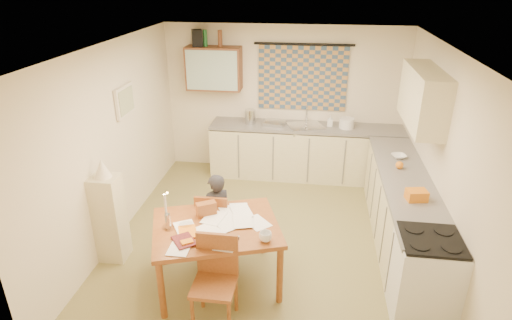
# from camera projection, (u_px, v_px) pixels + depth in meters

# --- Properties ---
(floor) EXTENTS (4.00, 4.50, 0.02)m
(floor) POSITION_uv_depth(u_px,v_px,m) (268.00, 238.00, 5.72)
(floor) COLOR olive
(floor) RESTS_ON ground
(ceiling) EXTENTS (4.00, 4.50, 0.02)m
(ceiling) POSITION_uv_depth(u_px,v_px,m) (271.00, 46.00, 4.70)
(ceiling) COLOR white
(ceiling) RESTS_ON floor
(wall_back) EXTENTS (4.00, 0.02, 2.50)m
(wall_back) POSITION_uv_depth(u_px,v_px,m) (284.00, 100.00, 7.25)
(wall_back) COLOR beige
(wall_back) RESTS_ON floor
(wall_front) EXTENTS (4.00, 0.02, 2.50)m
(wall_front) POSITION_uv_depth(u_px,v_px,m) (236.00, 270.00, 3.16)
(wall_front) COLOR beige
(wall_front) RESTS_ON floor
(wall_left) EXTENTS (0.02, 4.50, 2.50)m
(wall_left) POSITION_uv_depth(u_px,v_px,m) (113.00, 143.00, 5.46)
(wall_left) COLOR beige
(wall_left) RESTS_ON floor
(wall_right) EXTENTS (0.02, 4.50, 2.50)m
(wall_right) POSITION_uv_depth(u_px,v_px,m) (441.00, 161.00, 4.96)
(wall_right) COLOR beige
(wall_right) RESTS_ON floor
(window_blind) EXTENTS (1.45, 0.03, 1.05)m
(window_blind) POSITION_uv_depth(u_px,v_px,m) (302.00, 78.00, 7.02)
(window_blind) COLOR #324B6A
(window_blind) RESTS_ON wall_back
(curtain_rod) EXTENTS (1.60, 0.04, 0.04)m
(curtain_rod) POSITION_uv_depth(u_px,v_px,m) (304.00, 44.00, 6.77)
(curtain_rod) COLOR black
(curtain_rod) RESTS_ON wall_back
(wall_cabinet) EXTENTS (0.90, 0.34, 0.70)m
(wall_cabinet) POSITION_uv_depth(u_px,v_px,m) (214.00, 68.00, 7.01)
(wall_cabinet) COLOR #582F1A
(wall_cabinet) RESTS_ON wall_back
(wall_cabinet_glass) EXTENTS (0.84, 0.02, 0.64)m
(wall_cabinet_glass) POSITION_uv_depth(u_px,v_px,m) (212.00, 71.00, 6.86)
(wall_cabinet_glass) COLOR #99B2A5
(wall_cabinet_glass) RESTS_ON wall_back
(upper_cabinet_right) EXTENTS (0.34, 1.30, 0.70)m
(upper_cabinet_right) POSITION_uv_depth(u_px,v_px,m) (423.00, 97.00, 5.23)
(upper_cabinet_right) COLOR beige
(upper_cabinet_right) RESTS_ON wall_right
(framed_print) EXTENTS (0.04, 0.50, 0.40)m
(framed_print) POSITION_uv_depth(u_px,v_px,m) (125.00, 101.00, 5.64)
(framed_print) COLOR beige
(framed_print) RESTS_ON wall_left
(print_canvas) EXTENTS (0.01, 0.42, 0.32)m
(print_canvas) POSITION_uv_depth(u_px,v_px,m) (126.00, 101.00, 5.63)
(print_canvas) COLOR beige
(print_canvas) RESTS_ON wall_left
(counter_back) EXTENTS (3.30, 0.62, 0.92)m
(counter_back) POSITION_uv_depth(u_px,v_px,m) (309.00, 152.00, 7.24)
(counter_back) COLOR beige
(counter_back) RESTS_ON floor
(counter_right) EXTENTS (0.62, 2.95, 0.92)m
(counter_right) POSITION_uv_depth(u_px,v_px,m) (402.00, 213.00, 5.43)
(counter_right) COLOR beige
(counter_right) RESTS_ON floor
(stove) EXTENTS (0.60, 0.60, 0.93)m
(stove) POSITION_uv_depth(u_px,v_px,m) (424.00, 278.00, 4.27)
(stove) COLOR white
(stove) RESTS_ON floor
(sink) EXTENTS (0.67, 0.62, 0.10)m
(sink) POSITION_uv_depth(u_px,v_px,m) (305.00, 128.00, 7.07)
(sink) COLOR silver
(sink) RESTS_ON counter_back
(tap) EXTENTS (0.04, 0.04, 0.28)m
(tap) POSITION_uv_depth(u_px,v_px,m) (307.00, 115.00, 7.16)
(tap) COLOR silver
(tap) RESTS_ON counter_back
(dish_rack) EXTENTS (0.39, 0.34, 0.06)m
(dish_rack) POSITION_uv_depth(u_px,v_px,m) (275.00, 123.00, 7.11)
(dish_rack) COLOR silver
(dish_rack) RESTS_ON counter_back
(kettle) EXTENTS (0.19, 0.19, 0.24)m
(kettle) POSITION_uv_depth(u_px,v_px,m) (250.00, 117.00, 7.13)
(kettle) COLOR silver
(kettle) RESTS_ON counter_back
(mixing_bowl) EXTENTS (0.29, 0.29, 0.16)m
(mixing_bowl) POSITION_uv_depth(u_px,v_px,m) (347.00, 123.00, 6.94)
(mixing_bowl) COLOR white
(mixing_bowl) RESTS_ON counter_back
(soap_bottle) EXTENTS (0.09, 0.09, 0.18)m
(soap_bottle) POSITION_uv_depth(u_px,v_px,m) (330.00, 121.00, 7.02)
(soap_bottle) COLOR white
(soap_bottle) RESTS_ON counter_back
(bowl) EXTENTS (0.30, 0.30, 0.05)m
(bowl) POSITION_uv_depth(u_px,v_px,m) (399.00, 156.00, 5.85)
(bowl) COLOR white
(bowl) RESTS_ON counter_right
(orange_bag) EXTENTS (0.25, 0.20, 0.12)m
(orange_bag) POSITION_uv_depth(u_px,v_px,m) (417.00, 195.00, 4.77)
(orange_bag) COLOR orange
(orange_bag) RESTS_ON counter_right
(fruit_orange) EXTENTS (0.10, 0.10, 0.10)m
(fruit_orange) POSITION_uv_depth(u_px,v_px,m) (400.00, 165.00, 5.53)
(fruit_orange) COLOR orange
(fruit_orange) RESTS_ON counter_right
(speaker) EXTENTS (0.22, 0.24, 0.26)m
(speaker) POSITION_uv_depth(u_px,v_px,m) (197.00, 38.00, 6.85)
(speaker) COLOR black
(speaker) RESTS_ON wall_cabinet
(bottle_green) EXTENTS (0.07, 0.07, 0.26)m
(bottle_green) POSITION_uv_depth(u_px,v_px,m) (205.00, 38.00, 6.83)
(bottle_green) COLOR #195926
(bottle_green) RESTS_ON wall_cabinet
(bottle_brown) EXTENTS (0.08, 0.08, 0.26)m
(bottle_brown) POSITION_uv_depth(u_px,v_px,m) (220.00, 38.00, 6.80)
(bottle_brown) COLOR #582F1A
(bottle_brown) RESTS_ON wall_cabinet
(dining_table) EXTENTS (1.60, 1.40, 0.75)m
(dining_table) POSITION_uv_depth(u_px,v_px,m) (217.00, 254.00, 4.77)
(dining_table) COLOR brown
(dining_table) RESTS_ON floor
(chair_far) EXTENTS (0.40, 0.40, 0.87)m
(chair_far) POSITION_uv_depth(u_px,v_px,m) (215.00, 234.00, 5.33)
(chair_far) COLOR brown
(chair_far) RESTS_ON floor
(chair_near) EXTENTS (0.42, 0.42, 0.93)m
(chair_near) POSITION_uv_depth(u_px,v_px,m) (215.00, 298.00, 4.26)
(chair_near) COLOR brown
(chair_near) RESTS_ON floor
(person) EXTENTS (0.65, 0.65, 1.10)m
(person) POSITION_uv_depth(u_px,v_px,m) (216.00, 215.00, 5.19)
(person) COLOR black
(person) RESTS_ON floor
(shelf_stand) EXTENTS (0.32, 0.30, 1.11)m
(shelf_stand) POSITION_uv_depth(u_px,v_px,m) (110.00, 218.00, 5.12)
(shelf_stand) COLOR beige
(shelf_stand) RESTS_ON floor
(lampshade) EXTENTS (0.20, 0.20, 0.22)m
(lampshade) POSITION_uv_depth(u_px,v_px,m) (102.00, 168.00, 4.85)
(lampshade) COLOR beige
(lampshade) RESTS_ON shelf_stand
(letter_rack) EXTENTS (0.24, 0.20, 0.16)m
(letter_rack) POSITION_uv_depth(u_px,v_px,m) (206.00, 209.00, 4.78)
(letter_rack) COLOR brown
(letter_rack) RESTS_ON dining_table
(mug) EXTENTS (0.25, 0.25, 0.10)m
(mug) POSITION_uv_depth(u_px,v_px,m) (265.00, 237.00, 4.34)
(mug) COLOR white
(mug) RESTS_ON dining_table
(magazine) EXTENTS (0.44, 0.45, 0.02)m
(magazine) POSITION_uv_depth(u_px,v_px,m) (175.00, 244.00, 4.29)
(magazine) COLOR maroon
(magazine) RESTS_ON dining_table
(book) EXTENTS (0.35, 0.38, 0.02)m
(book) POSITION_uv_depth(u_px,v_px,m) (179.00, 233.00, 4.47)
(book) COLOR orange
(book) RESTS_ON dining_table
(orange_box) EXTENTS (0.14, 0.13, 0.04)m
(orange_box) POSITION_uv_depth(u_px,v_px,m) (187.00, 243.00, 4.30)
(orange_box) COLOR orange
(orange_box) RESTS_ON dining_table
(eyeglasses) EXTENTS (0.13, 0.05, 0.02)m
(eyeglasses) POSITION_uv_depth(u_px,v_px,m) (233.00, 238.00, 4.39)
(eyeglasses) COLOR black
(eyeglasses) RESTS_ON dining_table
(candle_holder) EXTENTS (0.06, 0.06, 0.18)m
(candle_holder) POSITION_uv_depth(u_px,v_px,m) (168.00, 221.00, 4.53)
(candle_holder) COLOR silver
(candle_holder) RESTS_ON dining_table
(candle) EXTENTS (0.03, 0.03, 0.22)m
(candle) POSITION_uv_depth(u_px,v_px,m) (165.00, 204.00, 4.48)
(candle) COLOR white
(candle) RESTS_ON dining_table
(candle_flame) EXTENTS (0.02, 0.02, 0.02)m
(candle_flame) POSITION_uv_depth(u_px,v_px,m) (167.00, 193.00, 4.43)
(candle_flame) COLOR #FFCC66
(candle_flame) RESTS_ON dining_table
(papers) EXTENTS (1.09, 1.13, 0.02)m
(papers) POSITION_uv_depth(u_px,v_px,m) (223.00, 225.00, 4.62)
(papers) COLOR white
(papers) RESTS_ON dining_table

